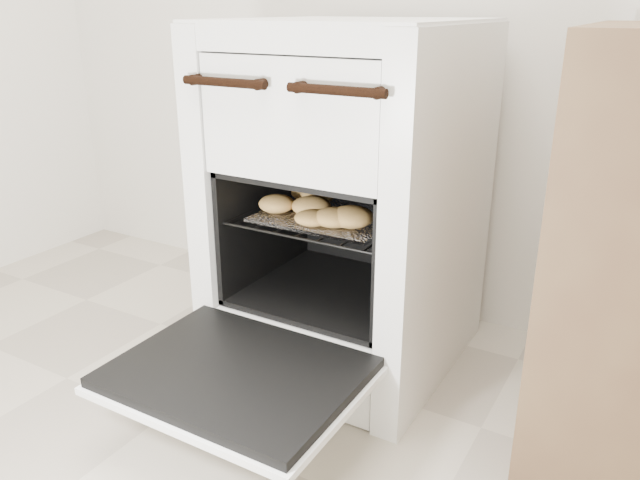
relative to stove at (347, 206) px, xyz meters
The scene contains 5 objects.
stove is the anchor object (origin of this frame).
oven_door 0.54m from the stove, 90.00° to the right, with size 0.52×0.40×0.04m.
oven_rack 0.06m from the stove, 90.00° to the right, with size 0.42×0.40×0.01m.
foil_sheet 0.08m from the stove, 90.00° to the right, with size 0.33×0.29×0.01m, color white.
baked_rolls 0.12m from the stove, 101.19° to the right, with size 0.33×0.28×0.05m.
Camera 1 is at (0.61, -0.18, 0.91)m, focal length 35.00 mm.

